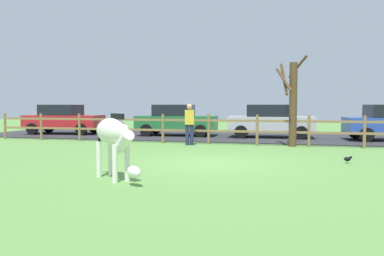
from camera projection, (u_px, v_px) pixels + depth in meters
ground_plane at (214, 163)px, 10.71m from camera, size 60.00×60.00×0.00m
parking_asphalt at (251, 136)px, 19.68m from camera, size 28.00×7.40×0.05m
paddock_fence at (232, 128)px, 15.56m from camera, size 21.56×0.11×1.21m
bare_tree at (292, 101)px, 14.92m from camera, size 1.21×1.22×3.50m
zebra at (114, 136)px, 8.29m from camera, size 1.61×1.38×1.41m
crow_on_grass at (348, 159)px, 10.65m from camera, size 0.21×0.10×0.20m
parked_car_silver at (270, 121)px, 18.62m from camera, size 4.07×2.02×1.56m
parked_car_green at (176, 120)px, 19.79m from camera, size 4.11×2.10×1.56m
parked_car_red at (63, 119)px, 20.94m from camera, size 4.15×2.21×1.56m
visitor_near_fence at (189, 122)px, 15.48m from camera, size 0.40×0.30×1.64m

